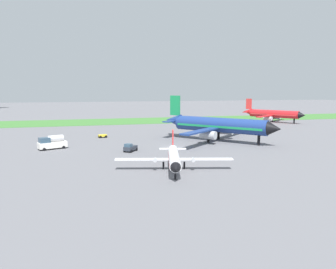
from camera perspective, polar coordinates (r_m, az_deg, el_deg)
The scene contains 8 objects.
ground_plane at distance 79.71m, azimuth 0.82°, elevation -2.18°, with size 600.00×600.00×0.00m, color slate.
grass_taxiway_strip at distance 144.84m, azimuth -6.31°, elevation 2.42°, with size 360.00×28.00×0.08m, color #3D7533.
airplane_parked_jet_far at distance 145.90m, azimuth 18.16°, elevation 3.51°, with size 24.36×24.52×10.02m.
airplane_midfield_jet at distance 88.41m, azimuth 8.83°, elevation 1.66°, with size 28.08×28.84×12.38m.
airplane_foreground_turboprop at distance 56.49m, azimuth 1.08°, elevation -4.09°, with size 20.57×17.73×6.26m.
fuel_truck_near_gate at distance 81.11m, azimuth -20.03°, elevation -1.36°, with size 6.92×4.70×3.29m.
baggage_cart_midfield at distance 96.45m, azimuth -11.60°, elevation -0.21°, with size 2.68×2.18×0.90m.
pushback_tug_by_runway at distance 73.83m, azimuth -6.78°, elevation -2.35°, with size 3.62×3.95×1.95m.
Camera 1 is at (-21.03, -75.56, 14.19)m, focal length 34.12 mm.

